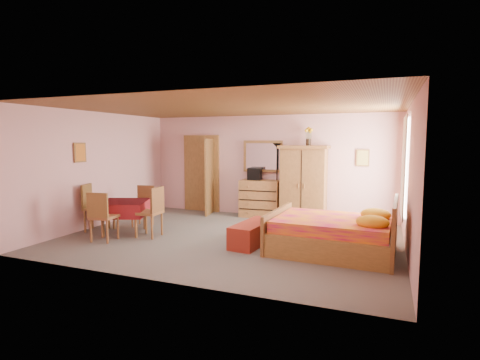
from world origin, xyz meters
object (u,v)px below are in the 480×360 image
at_px(wardrobe, 304,184).
at_px(chair_west, 97,207).
at_px(chair_north, 142,206).
at_px(chair_south, 104,216).
at_px(chair_east, 149,212).
at_px(stereo, 255,174).
at_px(chest_of_drawers, 260,199).
at_px(floor_lamp, 277,180).
at_px(dining_table, 124,217).
at_px(bench, 253,233).
at_px(bed, 332,224).
at_px(wall_mirror, 263,156).
at_px(sunflower_vase, 309,136).

bearing_deg(wardrobe, chair_west, -146.58).
relative_size(wardrobe, chair_north, 2.00).
relative_size(chair_south, chair_east, 0.95).
relative_size(stereo, chair_north, 0.36).
xyz_separation_m(stereo, chair_west, (-2.69, -2.71, -0.60)).
relative_size(chest_of_drawers, floor_lamp, 0.53).
bearing_deg(floor_lamp, dining_table, -132.28).
bearing_deg(bench, floor_lamp, 96.25).
distance_m(bed, chair_west, 4.99).
height_order(wall_mirror, dining_table, wall_mirror).
xyz_separation_m(floor_lamp, chair_north, (-2.58, -2.11, -0.49)).
height_order(wall_mirror, stereo, wall_mirror).
height_order(stereo, sunflower_vase, sunflower_vase).
height_order(sunflower_vase, chair_west, sunflower_vase).
relative_size(wall_mirror, bed, 0.49).
xyz_separation_m(chest_of_drawers, stereo, (-0.15, 0.01, 0.63)).
bearing_deg(chest_of_drawers, stereo, 173.15).
bearing_deg(bench, chair_south, -163.26).
relative_size(bed, chair_north, 2.31).
bearing_deg(chest_of_drawers, bed, -51.87).
height_order(stereo, wardrobe, wardrobe).
distance_m(chest_of_drawers, stereo, 0.65).
bearing_deg(sunflower_vase, wall_mirror, 172.29).
distance_m(bench, chair_north, 2.92).
xyz_separation_m(bed, chair_north, (-4.32, 0.43, -0.03)).
xyz_separation_m(chest_of_drawers, chair_north, (-2.18, -1.98, -0.02)).
height_order(bench, chair_south, chair_south).
xyz_separation_m(chest_of_drawers, bench, (0.69, -2.47, -0.27)).
height_order(wardrobe, bed, wardrobe).
xyz_separation_m(bench, dining_table, (-2.83, -0.19, 0.13)).
bearing_deg(sunflower_vase, chest_of_drawers, -177.82).
xyz_separation_m(chair_west, chair_east, (1.36, -0.02, 0.00)).
height_order(wall_mirror, bed, wall_mirror).
distance_m(stereo, dining_table, 3.41).
xyz_separation_m(floor_lamp, chair_east, (-1.88, -2.86, -0.44)).
bearing_deg(floor_lamp, chair_west, -138.78).
height_order(stereo, chair_east, stereo).
bearing_deg(stereo, bench, -71.33).
bearing_deg(chest_of_drawers, sunflower_vase, -1.43).
bearing_deg(wardrobe, dining_table, -141.77).
height_order(stereo, chair_north, stereo).
distance_m(stereo, chair_west, 3.86).
bearing_deg(chest_of_drawers, wardrobe, -7.13).
distance_m(bed, chair_north, 4.34).
relative_size(chest_of_drawers, chair_west, 0.99).
distance_m(floor_lamp, chair_north, 3.37).
xyz_separation_m(chest_of_drawers, bed, (2.15, -2.41, 0.02)).
distance_m(wardrobe, chair_east, 3.74).
bearing_deg(floor_lamp, chair_south, -125.97).
relative_size(sunflower_vase, bench, 0.36).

